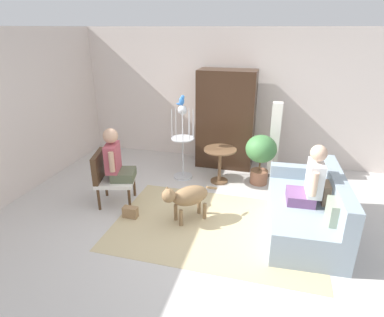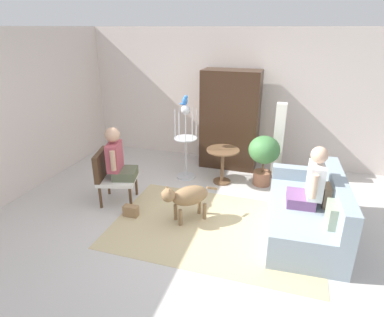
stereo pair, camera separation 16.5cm
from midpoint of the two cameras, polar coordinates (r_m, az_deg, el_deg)
ground_plane at (r=4.80m, az=1.22°, el=-11.50°), size 7.66×7.66×0.00m
back_wall at (r=6.76m, az=6.95°, el=10.72°), size 6.98×0.12×2.68m
left_wall at (r=6.07m, az=-29.36°, el=6.74°), size 0.12×5.84×2.68m
area_rug at (r=4.76m, az=3.27°, el=-11.85°), size 2.92×1.95×0.01m
couch at (r=4.77m, az=18.84°, el=-8.78°), size 1.02×1.79×0.84m
armchair at (r=5.31m, az=-15.41°, el=-2.74°), size 0.70×0.69×0.86m
person_on_couch at (r=4.53m, az=19.22°, el=-3.63°), size 0.45×0.55×0.83m
person_on_armchair at (r=5.17m, az=-14.21°, el=-0.02°), size 0.50×0.52×0.83m
round_end_table at (r=5.85m, az=4.13°, el=-0.17°), size 0.59×0.59×0.65m
dog at (r=4.69m, az=-1.84°, el=-6.71°), size 0.69×0.65×0.61m
bird_cage_stand at (r=5.93m, az=-2.45°, el=3.16°), size 0.42×0.42×1.39m
parrot at (r=5.73m, az=-2.66°, el=10.17°), size 0.17×0.10×0.18m
potted_plant at (r=5.85m, az=11.24°, el=0.95°), size 0.55×0.55×0.92m
column_lamp at (r=6.18m, az=13.58°, el=3.06°), size 0.20×0.20×1.42m
armoire_cabinet at (r=6.47m, az=5.28°, el=6.85°), size 1.11×0.56×1.93m
handbag at (r=5.02m, az=-11.75°, el=-9.26°), size 0.22×0.11×0.17m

